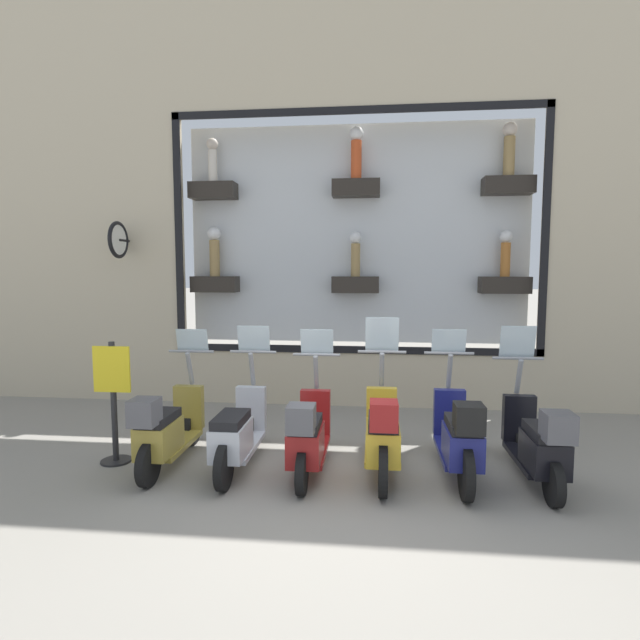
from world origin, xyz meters
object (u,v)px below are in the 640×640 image
object	(u,v)px
scooter_navy_1	(459,437)
scooter_olive_5	(167,430)
scooter_silver_4	(238,433)
shop_sign_post	(113,399)
scooter_black_0	(538,443)
scooter_yellow_2	(382,434)
scooter_red_3	(308,435)

from	to	relation	value
scooter_navy_1	scooter_olive_5	world-z (taller)	scooter_navy_1
scooter_silver_4	shop_sign_post	world-z (taller)	scooter_silver_4
scooter_black_0	shop_sign_post	xyz separation A→B (m)	(0.12, 4.85, 0.32)
scooter_yellow_2	scooter_silver_4	xyz separation A→B (m)	(0.05, 1.66, -0.06)
scooter_navy_1	scooter_black_0	bearing A→B (deg)	-90.97
scooter_red_3	shop_sign_post	xyz separation A→B (m)	(0.12, 2.36, 0.32)
scooter_red_3	scooter_silver_4	xyz separation A→B (m)	(0.07, 0.83, -0.03)
scooter_olive_5	shop_sign_post	bearing A→B (deg)	80.74
scooter_yellow_2	scooter_silver_4	distance (m)	1.66
scooter_black_0	scooter_yellow_2	size ratio (longest dim) A/B	0.99
scooter_olive_5	scooter_yellow_2	bearing A→B (deg)	-89.62
scooter_yellow_2	shop_sign_post	distance (m)	3.20
scooter_olive_5	scooter_black_0	bearing A→B (deg)	-90.03
scooter_yellow_2	shop_sign_post	size ratio (longest dim) A/B	1.24
scooter_silver_4	scooter_olive_5	xyz separation A→B (m)	(-0.07, 0.83, 0.03)
shop_sign_post	scooter_olive_5	bearing A→B (deg)	-99.26
scooter_yellow_2	scooter_silver_4	world-z (taller)	scooter_yellow_2
scooter_yellow_2	shop_sign_post	xyz separation A→B (m)	(0.10, 3.19, 0.29)
scooter_black_0	scooter_yellow_2	xyz separation A→B (m)	(0.02, 1.66, 0.03)
scooter_red_3	scooter_navy_1	bearing A→B (deg)	-89.44
scooter_red_3	scooter_olive_5	world-z (taller)	scooter_red_3
scooter_yellow_2	scooter_black_0	bearing A→B (deg)	-90.64
scooter_navy_1	shop_sign_post	bearing A→B (deg)	88.54
scooter_silver_4	scooter_olive_5	world-z (taller)	scooter_silver_4
scooter_black_0	scooter_olive_5	world-z (taller)	scooter_black_0
scooter_red_3	scooter_olive_5	xyz separation A→B (m)	(0.00, 1.66, 0.01)
scooter_navy_1	scooter_yellow_2	world-z (taller)	scooter_yellow_2
scooter_black_0	scooter_olive_5	bearing A→B (deg)	89.97
scooter_black_0	scooter_red_3	world-z (taller)	scooter_black_0
scooter_silver_4	scooter_yellow_2	bearing A→B (deg)	-91.70
shop_sign_post	scooter_navy_1	bearing A→B (deg)	-91.46
scooter_yellow_2	scooter_silver_4	size ratio (longest dim) A/B	1.01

